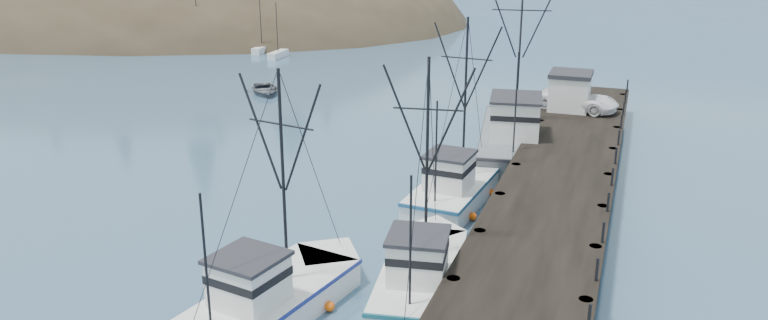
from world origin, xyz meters
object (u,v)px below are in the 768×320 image
work_vessel (514,137)px  pier_shed (570,90)px  trawler_near (422,272)px  motorboat (265,93)px  trawler_far (457,187)px  trawler_mid (274,296)px  pier (561,174)px  pickup_truck (578,99)px

work_vessel → pier_shed: bearing=63.5°
trawler_near → motorboat: size_ratio=2.14×
trawler_near → work_vessel: size_ratio=0.71×
trawler_near → trawler_far: size_ratio=0.98×
trawler_mid → work_vessel: (5.79, 24.68, 0.41)m
trawler_near → trawler_mid: bearing=-141.8°
motorboat → pier_shed: bearing=-44.8°
pier → pickup_truck: bearing=91.7°
pickup_truck → trawler_near: bearing=-174.6°
pier → motorboat: pier is taller
pier → pickup_truck: pickup_truck is taller
motorboat → work_vessel: bearing=-58.5°
work_vessel → pickup_truck: 7.05m
work_vessel → pickup_truck: bearing=58.5°
pier_shed → motorboat: pier_shed is taller
pier_shed → pier: bearing=-85.6°
motorboat → pickup_truck: bearing=-44.8°
trawler_near → pickup_truck: trawler_near is taller
trawler_far → work_vessel: 9.74m
work_vessel → pickup_truck: (3.59, 5.86, 1.59)m
work_vessel → pickup_truck: size_ratio=2.57×
motorboat → trawler_far: bearing=-76.7°
work_vessel → pier: bearing=-63.1°
trawler_far → motorboat: bearing=139.0°
trawler_far → trawler_near: bearing=-84.2°
work_vessel → motorboat: (-24.65, 10.38, -1.23)m
trawler_mid → pickup_truck: size_ratio=1.83×
pier → pier_shed: bearing=94.4°
trawler_near → trawler_mid: 6.65m
pier → motorboat: bearing=147.5°
pier_shed → pickup_truck: (0.64, -0.07, -0.61)m
work_vessel → trawler_far: bearing=-100.0°
trawler_far → motorboat: size_ratio=2.17×
trawler_mid → motorboat: bearing=118.3°
work_vessel → motorboat: 26.78m
pickup_truck → motorboat: 28.74m
trawler_near → motorboat: 39.23m
pier_shed → trawler_near: bearing=-97.6°
trawler_mid → trawler_near: bearing=38.2°
trawler_mid → trawler_far: bearing=74.8°
trawler_far → pier_shed: (4.63, 15.51, 2.60)m
trawler_far → pier_shed: 16.40m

